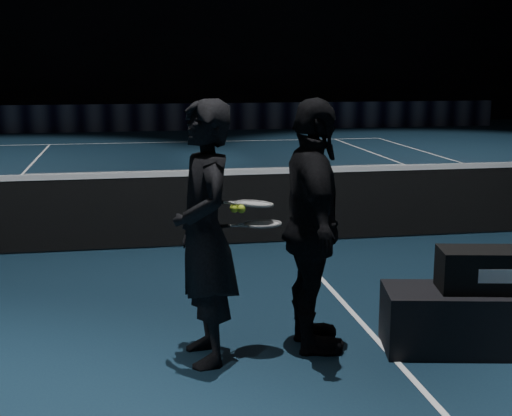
{
  "coord_description": "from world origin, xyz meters",
  "views": [
    {
      "loc": [
        -1.95,
        -8.58,
        2.23
      ],
      "look_at": [
        -1.03,
        -3.42,
        1.16
      ],
      "focal_mm": 50.0,
      "sensor_mm": 36.0,
      "label": 1
    }
  ],
  "objects_px": {
    "player_a": "(205,234)",
    "tennis_balls": "(238,206)",
    "player_bench": "(489,320)",
    "racket_bag": "(492,270)",
    "racket_upper": "(255,204)",
    "racket_lower": "(263,224)",
    "player_b": "(313,227)"
  },
  "relations": [
    {
      "from": "player_bench",
      "to": "player_a",
      "type": "xyz_separation_m",
      "value": [
        -2.22,
        0.21,
        0.74
      ]
    },
    {
      "from": "player_bench",
      "to": "racket_lower",
      "type": "xyz_separation_m",
      "value": [
        -1.77,
        0.25,
        0.79
      ]
    },
    {
      "from": "player_a",
      "to": "tennis_balls",
      "type": "height_order",
      "value": "player_a"
    },
    {
      "from": "player_bench",
      "to": "racket_bag",
      "type": "bearing_deg",
      "value": 0.0
    },
    {
      "from": "player_a",
      "to": "player_b",
      "type": "distance_m",
      "value": 0.85
    },
    {
      "from": "racket_upper",
      "to": "racket_lower",
      "type": "bearing_deg",
      "value": -42.66
    },
    {
      "from": "player_a",
      "to": "racket_upper",
      "type": "height_order",
      "value": "player_a"
    },
    {
      "from": "player_b",
      "to": "racket_upper",
      "type": "height_order",
      "value": "player_b"
    },
    {
      "from": "player_b",
      "to": "racket_upper",
      "type": "bearing_deg",
      "value": 94.05
    },
    {
      "from": "player_a",
      "to": "tennis_balls",
      "type": "xyz_separation_m",
      "value": [
        0.25,
        0.03,
        0.19
      ]
    },
    {
      "from": "player_b",
      "to": "racket_lower",
      "type": "relative_size",
      "value": 2.91
    },
    {
      "from": "racket_upper",
      "to": "player_bench",
      "type": "bearing_deg",
      "value": -17.49
    },
    {
      "from": "racket_bag",
      "to": "player_a",
      "type": "relative_size",
      "value": 0.41
    },
    {
      "from": "racket_lower",
      "to": "racket_upper",
      "type": "relative_size",
      "value": 1.0
    },
    {
      "from": "player_bench",
      "to": "racket_lower",
      "type": "bearing_deg",
      "value": -176.61
    },
    {
      "from": "racket_upper",
      "to": "racket_bag",
      "type": "bearing_deg",
      "value": -17.49
    },
    {
      "from": "player_b",
      "to": "tennis_balls",
      "type": "distance_m",
      "value": 0.63
    },
    {
      "from": "player_bench",
      "to": "player_a",
      "type": "relative_size",
      "value": 0.83
    },
    {
      "from": "player_b",
      "to": "racket_lower",
      "type": "bearing_deg",
      "value": 99.13
    },
    {
      "from": "racket_upper",
      "to": "tennis_balls",
      "type": "bearing_deg",
      "value": -170.43
    },
    {
      "from": "player_b",
      "to": "racket_lower",
      "type": "height_order",
      "value": "player_b"
    },
    {
      "from": "racket_bag",
      "to": "tennis_balls",
      "type": "bearing_deg",
      "value": -175.51
    },
    {
      "from": "racket_lower",
      "to": "tennis_balls",
      "type": "distance_m",
      "value": 0.24
    },
    {
      "from": "player_b",
      "to": "racket_upper",
      "type": "distance_m",
      "value": 0.49
    },
    {
      "from": "racket_bag",
      "to": "racket_upper",
      "type": "distance_m",
      "value": 1.92
    },
    {
      "from": "player_bench",
      "to": "racket_upper",
      "type": "distance_m",
      "value": 2.07
    },
    {
      "from": "racket_lower",
      "to": "racket_upper",
      "type": "bearing_deg",
      "value": 141.34
    },
    {
      "from": "tennis_balls",
      "to": "racket_lower",
      "type": "bearing_deg",
      "value": 3.22
    },
    {
      "from": "racket_lower",
      "to": "racket_bag",
      "type": "bearing_deg",
      "value": -12.62
    },
    {
      "from": "racket_lower",
      "to": "tennis_balls",
      "type": "relative_size",
      "value": 5.67
    },
    {
      "from": "player_b",
      "to": "racket_upper",
      "type": "xyz_separation_m",
      "value": [
        -0.45,
        0.0,
        0.2
      ]
    },
    {
      "from": "player_bench",
      "to": "racket_bag",
      "type": "distance_m",
      "value": 0.41
    }
  ]
}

